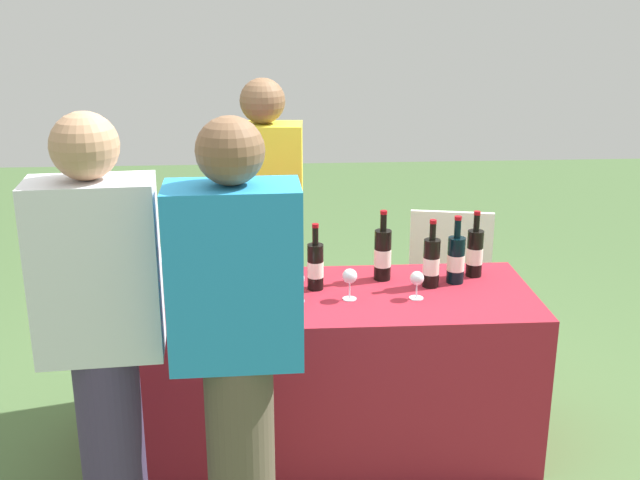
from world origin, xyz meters
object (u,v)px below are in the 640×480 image
wine_glass_2 (350,277)px  wine_glass_0 (153,294)px  wine_bottle_3 (383,254)px  guest_0 (102,333)px  wine_bottle_0 (174,270)px  wine_glass_3 (417,280)px  wine_bottle_4 (431,262)px  wine_bottle_6 (475,253)px  wine_bottle_2 (315,266)px  guest_1 (237,342)px  ice_bucket (158,277)px  menu_board (449,276)px  wine_bottle_5 (456,259)px  wine_glass_1 (297,280)px  server_pouring (265,227)px  wine_bottle_1 (220,257)px

wine_glass_2 → wine_glass_0: bearing=-172.6°
wine_bottle_3 → guest_0: 1.38m
wine_glass_0 → wine_glass_2: (0.82, 0.11, 0.01)m
wine_bottle_0 → wine_glass_3: 1.06m
guest_0 → wine_bottle_4: bearing=25.4°
wine_bottle_6 → wine_bottle_2: bearing=-170.9°
guest_1 → wine_glass_3: bearing=40.6°
ice_bucket → menu_board: (1.52, 1.11, -0.45)m
wine_glass_0 → guest_1: bearing=-58.1°
guest_0 → ice_bucket: bearing=76.5°
wine_bottle_4 → wine_bottle_5: (0.12, 0.04, -0.00)m
wine_glass_2 → guest_1: (-0.45, -0.69, 0.04)m
wine_bottle_2 → wine_glass_0: wine_bottle_2 is taller
wine_bottle_2 → wine_glass_1: wine_bottle_2 is taller
wine_bottle_0 → wine_bottle_4: size_ratio=0.99×
wine_glass_3 → server_pouring: (-0.65, 0.63, 0.06)m
wine_glass_1 → guest_1: bearing=-108.7°
wine_bottle_2 → menu_board: (0.85, 1.02, -0.46)m
wine_bottle_0 → ice_bucket: 0.10m
wine_bottle_4 → wine_bottle_5: size_ratio=1.00×
ice_bucket → guest_1: (0.36, -0.73, 0.04)m
wine_bottle_3 → wine_bottle_5: (0.32, -0.06, -0.01)m
wine_bottle_4 → ice_bucket: (-1.19, -0.09, -0.01)m
wine_bottle_0 → wine_bottle_1: (0.20, 0.11, 0.02)m
wine_bottle_1 → wine_bottle_3: bearing=0.0°
wine_bottle_5 → wine_glass_3: wine_bottle_5 is taller
wine_bottle_4 → wine_glass_1: size_ratio=2.27×
wine_bottle_3 → wine_glass_0: (-0.99, -0.34, -0.03)m
wine_bottle_5 → menu_board: (0.21, 0.98, -0.46)m
wine_bottle_2 → guest_0: 1.08m
wine_bottle_4 → wine_glass_2: size_ratio=2.24×
wine_bottle_2 → wine_glass_3: size_ratio=2.44×
wine_bottle_1 → wine_glass_1: 0.42m
wine_bottle_2 → wine_glass_0: size_ratio=2.38×
guest_0 → menu_board: guest_0 is taller
wine_bottle_4 → wine_bottle_6: (0.23, 0.12, -0.00)m
wine_bottle_6 → server_pouring: server_pouring is taller
wine_glass_3 → server_pouring: 0.90m
wine_bottle_3 → wine_glass_2: size_ratio=2.36×
wine_glass_0 → guest_0: 0.53m
wine_glass_0 → menu_board: wine_glass_0 is taller
wine_bottle_1 → server_pouring: size_ratio=0.21×
wine_bottle_0 → wine_bottle_4: (1.14, 0.00, 0.01)m
wine_glass_0 → wine_glass_2: size_ratio=0.92×
wine_bottle_3 → wine_bottle_5: size_ratio=1.05×
wine_glass_1 → wine_glass_0: bearing=-171.0°
wine_bottle_3 → menu_board: (0.54, 0.92, -0.47)m
ice_bucket → server_pouring: bearing=51.7°
wine_bottle_1 → wine_glass_1: bearing=-36.1°
wine_bottle_3 → wine_bottle_6: wine_bottle_3 is taller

